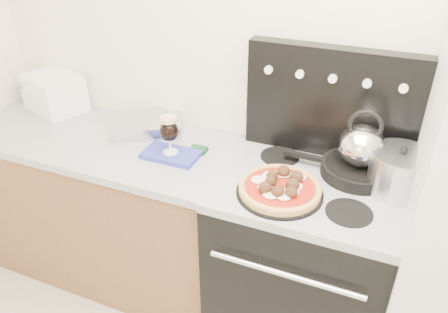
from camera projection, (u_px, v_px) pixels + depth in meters
The scene contains 15 objects.
room_shell at pixel (205, 257), 1.00m from camera, with size 3.52×3.01×2.52m.
base_cabinet at pixel (111, 209), 2.47m from camera, with size 1.45×0.60×0.86m, color brown.
countertop at pixel (99, 139), 2.24m from camera, with size 1.48×0.63×0.04m, color #AEAEB6.
stove_body at pixel (301, 265), 2.09m from camera, with size 0.76×0.65×0.88m, color black.
cooktop at pixel (311, 186), 1.85m from camera, with size 0.76×0.65×0.04m, color #ADADB2.
backguard at pixel (331, 103), 1.93m from camera, with size 0.76×0.08×0.50m, color black.
toaster_oven at pixel (54, 93), 2.46m from camera, with size 0.32×0.24×0.20m, color white.
foil_sheet at pixel (148, 125), 2.26m from camera, with size 0.33×0.25×0.07m, color silver.
oven_mitt at pixel (171, 155), 2.05m from camera, with size 0.26×0.15×0.02m, color #323BAB.
beer_glass at pixel (169, 135), 2.00m from camera, with size 0.09×0.09×0.19m, color black, non-canonical shape.
pizza_pan at pixel (279, 193), 1.77m from camera, with size 0.35×0.35×0.01m, color black.
pizza at pixel (280, 187), 1.75m from camera, with size 0.33×0.33×0.05m, color #DB9F54, non-canonical shape.
skillet at pixel (357, 170), 1.87m from camera, with size 0.31×0.31×0.06m, color black.
tea_kettle at pixel (362, 143), 1.80m from camera, with size 0.19×0.19×0.21m, color silver, non-canonical shape.
stock_pot at pixel (399, 173), 1.74m from camera, with size 0.23×0.23×0.17m, color silver.
Camera 1 is at (0.32, -0.37, 1.96)m, focal length 35.00 mm.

